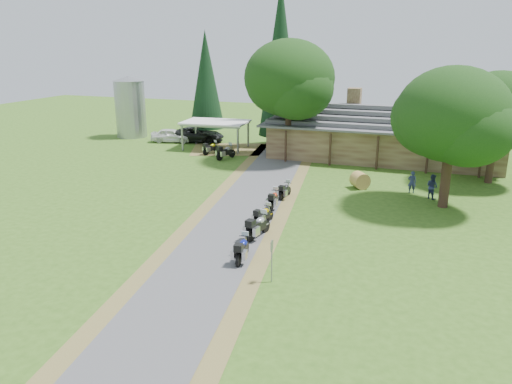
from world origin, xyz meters
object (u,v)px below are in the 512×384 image
(lodge, at_px, (384,132))
(carport, at_px, (216,135))
(car_dark_suv, at_px, (197,131))
(motorcycle_row_b, at_px, (258,225))
(car_white_sedan, at_px, (172,134))
(motorcycle_carport_b, at_px, (226,151))
(hay_bale, at_px, (360,180))
(silo, at_px, (130,107))
(motorcycle_row_a, at_px, (242,248))
(motorcycle_row_e, at_px, (285,190))
(motorcycle_carport_a, at_px, (211,147))
(motorcycle_row_c, at_px, (264,214))
(motorcycle_row_d, at_px, (274,198))

(lodge, distance_m, carport, 16.32)
(lodge, relative_size, car_dark_suv, 3.46)
(car_dark_suv, xyz_separation_m, motorcycle_row_b, (15.12, -23.36, -0.47))
(lodge, relative_size, car_white_sedan, 3.85)
(motorcycle_carport_b, bearing_deg, hay_bale, -91.86)
(silo, distance_m, motorcycle_row_a, 35.94)
(motorcycle_row_e, distance_m, motorcycle_carport_a, 15.29)
(motorcycle_row_e, bearing_deg, motorcycle_row_b, -170.01)
(motorcycle_carport_b, bearing_deg, car_dark_suv, 64.25)
(carport, xyz_separation_m, motorcycle_row_b, (11.86, -20.96, -0.66))
(motorcycle_carport_a, xyz_separation_m, motorcycle_carport_b, (2.13, -1.48, 0.08))
(lodge, relative_size, motorcycle_row_a, 11.23)
(motorcycle_row_a, bearing_deg, motorcycle_row_c, 0.31)
(carport, bearing_deg, motorcycle_carport_b, -59.90)
(car_dark_suv, bearing_deg, motorcycle_row_a, -157.71)
(car_white_sedan, bearing_deg, silo, 62.61)
(motorcycle_row_e, bearing_deg, motorcycle_row_d, -177.39)
(carport, relative_size, car_dark_suv, 1.02)
(motorcycle_carport_b, height_order, hay_bale, motorcycle_carport_b)
(motorcycle_row_b, bearing_deg, motorcycle_row_d, 19.44)
(motorcycle_row_e, height_order, motorcycle_carport_a, motorcycle_carport_a)
(lodge, height_order, motorcycle_carport_b, lodge)
(car_white_sedan, relative_size, car_dark_suv, 0.90)
(silo, relative_size, motorcycle_row_b, 3.23)
(motorcycle_row_c, relative_size, motorcycle_row_d, 0.98)
(car_white_sedan, distance_m, motorcycle_carport_b, 10.06)
(car_white_sedan, xyz_separation_m, motorcycle_row_a, (17.90, -25.44, -0.28))
(motorcycle_row_d, bearing_deg, motorcycle_row_b, -176.54)
(silo, height_order, carport, silo)
(motorcycle_row_e, relative_size, motorcycle_carport_b, 0.81)
(lodge, xyz_separation_m, car_dark_suv, (-19.49, 1.14, -1.27))
(silo, relative_size, motorcycle_carport_b, 3.20)
(car_white_sedan, xyz_separation_m, motorcycle_row_b, (17.63, -22.32, -0.21))
(motorcycle_row_b, bearing_deg, car_dark_suv, 44.23)
(car_white_sedan, height_order, hay_bale, car_white_sedan)
(carport, xyz_separation_m, motorcycle_carport_a, (0.63, -2.50, -0.74))
(motorcycle_row_b, distance_m, motorcycle_row_d, 5.22)
(lodge, bearing_deg, silo, 176.89)
(silo, height_order, motorcycle_row_b, silo)
(motorcycle_row_a, height_order, hay_bale, motorcycle_row_a)
(carport, height_order, motorcycle_carport_a, carport)
(car_dark_suv, xyz_separation_m, hay_bale, (19.00, -11.82, -0.59))
(motorcycle_row_e, distance_m, hay_bale, 6.10)
(lodge, bearing_deg, motorcycle_row_c, -103.18)
(car_dark_suv, relative_size, motorcycle_row_c, 3.47)
(motorcycle_row_a, height_order, motorcycle_row_b, motorcycle_row_b)
(motorcycle_row_b, bearing_deg, motorcycle_row_a, -163.78)
(motorcycle_row_b, height_order, motorcycle_row_d, motorcycle_row_b)
(silo, distance_m, motorcycle_row_e, 28.19)
(car_dark_suv, height_order, motorcycle_carport_b, car_dark_suv)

